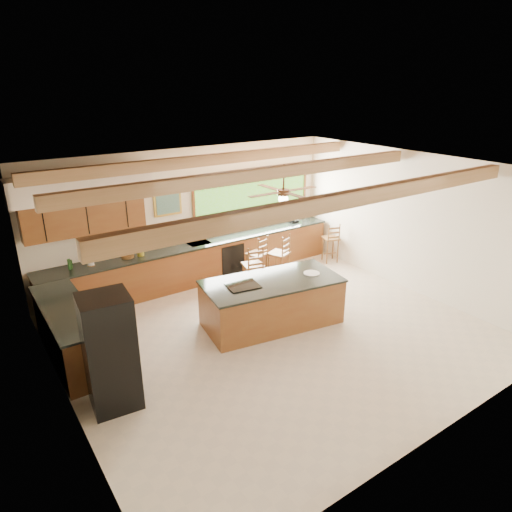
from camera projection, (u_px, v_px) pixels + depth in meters
ground at (276, 333)px, 8.38m from camera, size 7.20×7.20×0.00m
room_shell at (248, 210)px, 7.99m from camera, size 7.27×6.54×3.02m
counter_run at (174, 275)px, 9.71m from camera, size 7.12×3.10×1.27m
island at (272, 302)px, 8.58m from camera, size 2.72×1.60×0.91m
refrigerator at (110, 352)px, 6.27m from camera, size 0.73×0.71×1.70m
bar_stool_a at (255, 266)px, 9.63m from camera, size 0.50×0.50×1.14m
bar_stool_b at (281, 255)px, 10.25m from camera, size 0.54×0.54×1.15m
bar_stool_c at (258, 255)px, 10.29m from camera, size 0.49×0.49×1.11m
bar_stool_d at (332, 239)px, 11.47m from camera, size 0.47×0.47×1.03m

